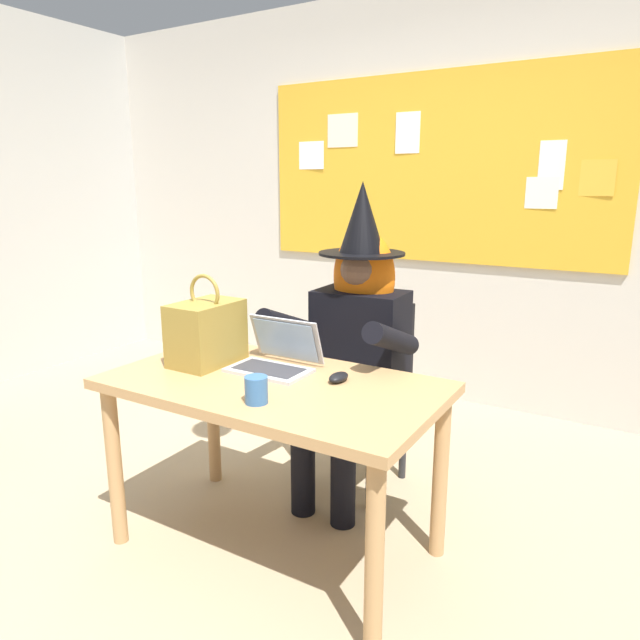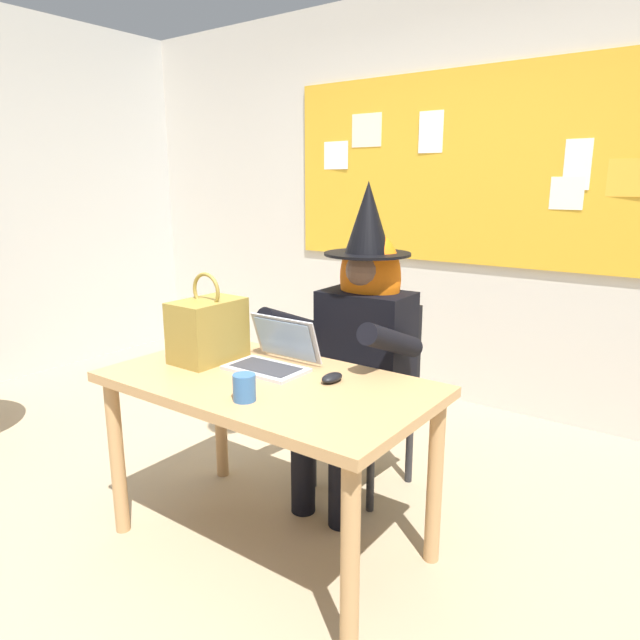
{
  "view_description": "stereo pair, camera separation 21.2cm",
  "coord_description": "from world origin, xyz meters",
  "views": [
    {
      "loc": [
        1.36,
        -1.67,
        1.46
      ],
      "look_at": [
        0.15,
        0.33,
        0.9
      ],
      "focal_mm": 32.12,
      "sensor_mm": 36.0,
      "label": 1
    },
    {
      "loc": [
        1.54,
        -1.56,
        1.46
      ],
      "look_at": [
        0.15,
        0.33,
        0.9
      ],
      "focal_mm": 32.12,
      "sensor_mm": 36.0,
      "label": 2
    }
  ],
  "objects": [
    {
      "name": "wall_back_bulletin",
      "position": [
        0.0,
        2.03,
        1.35
      ],
      "size": [
        5.71,
        2.21,
        2.67
      ],
      "color": "beige",
      "rests_on": "ground"
    },
    {
      "name": "coffee_mug",
      "position": [
        0.22,
        -0.2,
        0.77
      ],
      "size": [
        0.08,
        0.08,
        0.09
      ],
      "primitive_type": "cylinder",
      "color": "#336099",
      "rests_on": "desk_main"
    },
    {
      "name": "desk_main",
      "position": [
        0.14,
        0.01,
        0.63
      ],
      "size": [
        1.29,
        0.73,
        0.72
      ],
      "rotation": [
        0.0,
        0.0,
        0.01
      ],
      "color": "tan",
      "rests_on": "ground"
    },
    {
      "name": "laptop",
      "position": [
        0.06,
        0.13,
        0.77
      ],
      "size": [
        0.33,
        0.27,
        0.2
      ],
      "rotation": [
        0.0,
        0.0,
        0.01
      ],
      "color": "#B7B7BC",
      "rests_on": "desk_main"
    },
    {
      "name": "chair_at_desk",
      "position": [
        0.18,
        0.73,
        0.5
      ],
      "size": [
        0.44,
        0.44,
        0.9
      ],
      "rotation": [
        0.0,
        0.0,
        -1.62
      ],
      "color": "black",
      "rests_on": "ground"
    },
    {
      "name": "computer_mouse",
      "position": [
        0.36,
        0.13,
        0.74
      ],
      "size": [
        0.06,
        0.11,
        0.03
      ],
      "primitive_type": "ellipsoid",
      "rotation": [
        0.0,
        0.0,
        -0.03
      ],
      "color": "black",
      "rests_on": "desk_main"
    },
    {
      "name": "ground_plane",
      "position": [
        0.0,
        0.0,
        0.0
      ],
      "size": [
        24.0,
        24.0,
        0.0
      ],
      "primitive_type": "plane",
      "color": "tan"
    },
    {
      "name": "person_costumed",
      "position": [
        0.18,
        0.61,
        0.8
      ],
      "size": [
        0.61,
        0.67,
        1.47
      ],
      "rotation": [
        0.0,
        0.0,
        -1.52
      ],
      "color": "black",
      "rests_on": "ground"
    },
    {
      "name": "handbag",
      "position": [
        -0.23,
        0.05,
        0.86
      ],
      "size": [
        0.2,
        0.3,
        0.38
      ],
      "rotation": [
        0.0,
        0.0,
        -0.05
      ],
      "color": "olive",
      "rests_on": "desk_main"
    }
  ]
}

